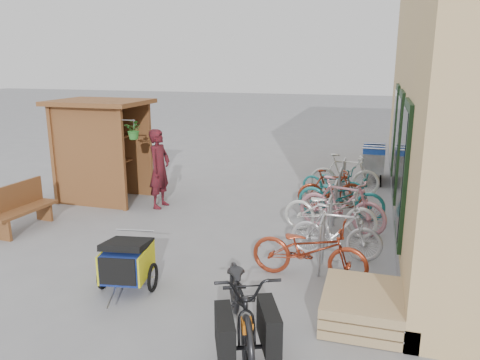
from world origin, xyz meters
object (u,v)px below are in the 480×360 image
(cargo_bike, at_px, (242,302))
(bike_4, at_px, (341,196))
(bike_6, at_px, (333,183))
(bike_7, at_px, (345,174))
(bike_0, at_px, (309,250))
(bike_3, at_px, (342,205))
(bench, at_px, (20,207))
(bike_2, at_px, (330,210))
(person_kiosk, at_px, (160,169))
(bike_1, at_px, (336,232))
(child_trailer, at_px, (127,261))
(shopping_carts, at_px, (374,159))
(kiosk, at_px, (98,136))
(pallet_stack, at_px, (362,306))
(bike_5, at_px, (331,189))

(cargo_bike, xyz_separation_m, bike_4, (0.76, 4.99, -0.04))
(bike_6, distance_m, bike_7, 0.65)
(bike_0, distance_m, bike_3, 2.29)
(bench, relative_size, bike_2, 0.82)
(bike_0, xyz_separation_m, bike_2, (0.11, 2.06, 0.00))
(person_kiosk, bearing_deg, bike_1, -108.62)
(child_trailer, bearing_deg, shopping_carts, 56.95)
(bike_1, xyz_separation_m, bike_2, (-0.21, 1.14, 0.01))
(cargo_bike, distance_m, bike_1, 2.95)
(bike_6, bearing_deg, bike_7, -1.53)
(kiosk, relative_size, shopping_carts, 1.50)
(bike_7, bearing_deg, bike_4, 179.93)
(pallet_stack, distance_m, bike_7, 6.02)
(bike_3, distance_m, bike_6, 2.11)
(bike_6, bearing_deg, pallet_stack, -151.37)
(kiosk, relative_size, bike_2, 1.37)
(child_trailer, distance_m, bike_3, 4.39)
(bike_7, bearing_deg, bike_3, -179.04)
(cargo_bike, bearing_deg, bike_3, 55.51)
(cargo_bike, xyz_separation_m, bike_0, (0.52, 1.91, -0.05))
(bike_2, height_order, bike_7, bike_7)
(bench, bearing_deg, bike_5, 33.08)
(bike_0, relative_size, bike_2, 0.99)
(child_trailer, xyz_separation_m, bike_3, (2.83, 3.36, 0.10))
(pallet_stack, bearing_deg, child_trailer, -178.91)
(bike_0, bearing_deg, bench, 89.07)
(bike_1, relative_size, bike_7, 0.91)
(bike_1, xyz_separation_m, bike_6, (-0.37, 3.43, -0.05))
(kiosk, relative_size, bike_1, 1.59)
(shopping_carts, bearing_deg, bike_3, -96.95)
(cargo_bike, relative_size, bike_6, 1.33)
(pallet_stack, distance_m, child_trailer, 3.37)
(kiosk, relative_size, pallet_stack, 2.08)
(kiosk, height_order, bike_3, kiosk)
(bike_6, bearing_deg, person_kiosk, 132.73)
(kiosk, distance_m, bike_1, 6.17)
(bike_6, height_order, bike_7, bike_7)
(shopping_carts, distance_m, bike_0, 6.68)
(bike_0, height_order, bike_7, bike_7)
(kiosk, distance_m, bike_0, 6.23)
(bike_4, bearing_deg, bike_5, 29.64)
(bike_4, bearing_deg, bike_2, 178.85)
(bike_1, xyz_separation_m, bike_7, (-0.15, 4.03, 0.05))
(bike_5, distance_m, bike_7, 1.25)
(pallet_stack, bearing_deg, cargo_bike, -147.12)
(bike_6, bearing_deg, bench, 142.39)
(kiosk, height_order, bike_4, kiosk)
(kiosk, xyz_separation_m, bench, (-0.40, -2.29, -1.08))
(bench, bearing_deg, bike_3, 20.02)
(child_trailer, relative_size, bike_3, 0.77)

